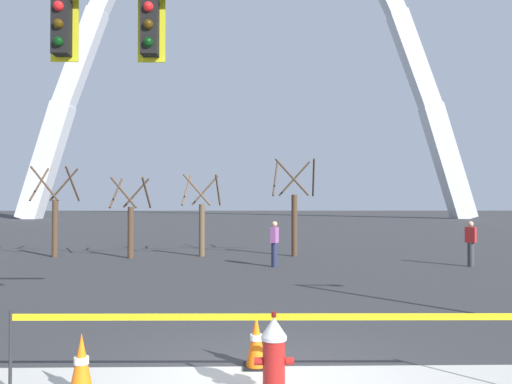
% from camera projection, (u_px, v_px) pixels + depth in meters
% --- Properties ---
extents(ground_plane, '(240.00, 240.00, 0.00)m').
position_uv_depth(ground_plane, '(260.00, 373.00, 6.48)').
color(ground_plane, '#333335').
extents(fire_hydrant, '(0.46, 0.48, 0.99)m').
position_uv_depth(fire_hydrant, '(274.00, 357.00, 5.66)').
color(fire_hydrant, '#5E0F0D').
rests_on(fire_hydrant, ground).
extents(caution_tape_barrier, '(6.12, 0.13, 0.96)m').
position_uv_depth(caution_tape_barrier, '(263.00, 334.00, 5.89)').
color(caution_tape_barrier, '#232326').
rests_on(caution_tape_barrier, ground).
extents(traffic_cone_by_hydrant, '(0.36, 0.36, 0.73)m').
position_uv_depth(traffic_cone_by_hydrant, '(81.00, 365.00, 5.71)').
color(traffic_cone_by_hydrant, black).
rests_on(traffic_cone_by_hydrant, ground).
extents(traffic_cone_mid_sidewalk, '(0.36, 0.36, 0.73)m').
position_uv_depth(traffic_cone_mid_sidewalk, '(256.00, 341.00, 6.68)').
color(traffic_cone_mid_sidewalk, black).
rests_on(traffic_cone_mid_sidewalk, ground).
extents(monument_arch, '(61.45, 2.69, 54.52)m').
position_uv_depth(monument_arch, '(248.00, 42.00, 66.36)').
color(monument_arch, silver).
rests_on(monument_arch, ground).
extents(tree_far_left, '(1.72, 1.73, 3.71)m').
position_uv_depth(tree_far_left, '(55.00, 217.00, 20.09)').
color(tree_far_left, '#473323').
rests_on(tree_far_left, ground).
extents(tree_left_mid, '(1.52, 1.53, 3.26)m').
position_uv_depth(tree_left_mid, '(131.00, 222.00, 19.70)').
color(tree_left_mid, '#473323').
rests_on(tree_left_mid, ground).
extents(tree_center_left, '(1.59, 1.60, 3.42)m').
position_uv_depth(tree_center_left, '(202.00, 220.00, 20.37)').
color(tree_center_left, brown).
rests_on(tree_center_left, ground).
extents(tree_center_right, '(1.86, 1.88, 4.04)m').
position_uv_depth(tree_center_right, '(294.00, 213.00, 20.41)').
color(tree_center_right, '#473323').
rests_on(tree_center_right, ground).
extents(pedestrian_walking_left, '(0.39, 0.38, 1.59)m').
position_uv_depth(pedestrian_walking_left, '(471.00, 243.00, 17.13)').
color(pedestrian_walking_left, '#38383D').
rests_on(pedestrian_walking_left, ground).
extents(pedestrian_standing_center, '(0.32, 0.39, 1.59)m').
position_uv_depth(pedestrian_standing_center, '(274.00, 243.00, 17.04)').
color(pedestrian_standing_center, '#232847').
rests_on(pedestrian_standing_center, ground).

